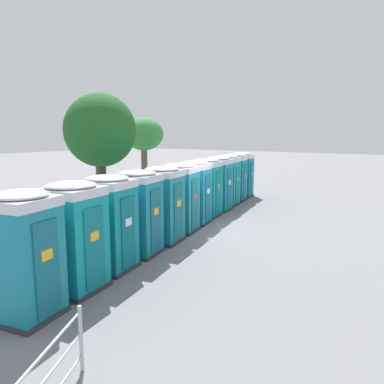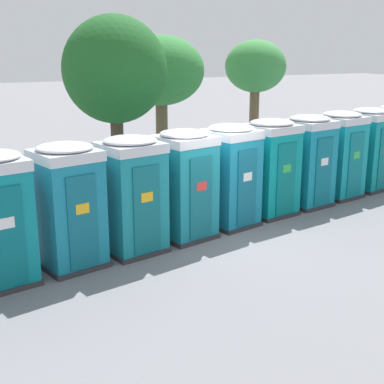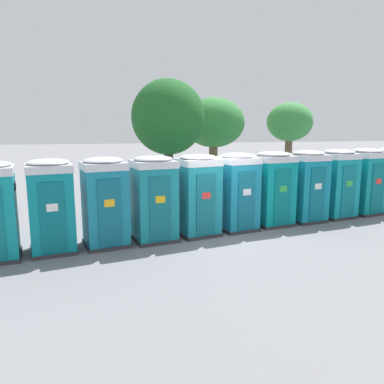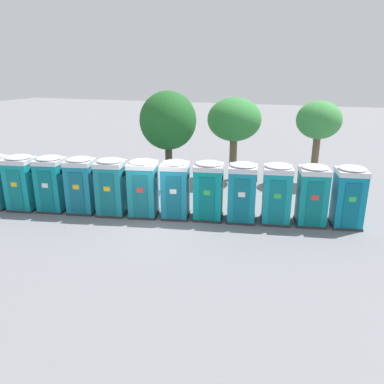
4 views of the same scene
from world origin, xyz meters
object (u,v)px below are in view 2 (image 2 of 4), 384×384
(portapotty_8, at_px, (308,160))
(street_tree_1, at_px, (255,68))
(portapotty_3, at_px, (68,205))
(portapotty_6, at_px, (231,175))
(portapotty_7, at_px, (270,167))
(street_tree_0, at_px, (115,71))
(portapotty_9, at_px, (340,154))
(portapotty_4, at_px, (132,194))
(portapotty_5, at_px, (185,184))
(portapotty_10, at_px, (369,149))
(street_tree_2, at_px, (161,72))

(portapotty_8, xyz_separation_m, street_tree_1, (2.59, 6.93, 2.22))
(portapotty_3, relative_size, portapotty_6, 1.00)
(portapotty_3, height_order, street_tree_1, street_tree_1)
(portapotty_7, xyz_separation_m, street_tree_0, (-3.16, 3.07, 2.41))
(portapotty_7, xyz_separation_m, portapotty_9, (2.80, 0.56, 0.00))
(portapotty_4, xyz_separation_m, portapotty_6, (2.78, 0.63, 0.00))
(street_tree_1, bearing_deg, portapotty_7, -119.08)
(portapotty_3, relative_size, portapotty_4, 1.00)
(portapotty_3, xyz_separation_m, portapotty_9, (8.38, 1.75, 0.00))
(portapotty_3, relative_size, portapotty_7, 1.00)
(portapotty_3, relative_size, portapotty_5, 1.00)
(portapotty_3, height_order, portapotty_10, same)
(portapotty_3, bearing_deg, street_tree_1, 41.16)
(portapotty_5, xyz_separation_m, street_tree_0, (-0.38, 3.72, 2.41))
(portapotty_10, bearing_deg, portapotty_8, -167.71)
(portapotty_5, xyz_separation_m, portapotty_6, (1.39, 0.32, 0.00))
(portapotty_10, bearing_deg, portapotty_3, -168.17)
(portapotty_4, distance_m, portapotty_10, 8.56)
(portapotty_7, relative_size, portapotty_9, 1.00)
(portapotty_3, relative_size, portapotty_9, 1.00)
(portapotty_5, distance_m, portapotty_10, 7.13)
(portapotty_4, distance_m, portapotty_6, 2.85)
(portapotty_4, xyz_separation_m, portapotty_5, (1.39, 0.31, 0.00))
(portapotty_3, relative_size, street_tree_1, 0.55)
(street_tree_0, bearing_deg, portapotty_6, -62.43)
(portapotty_7, bearing_deg, street_tree_1, 60.92)
(portapotty_5, height_order, portapotty_8, same)
(portapotty_6, height_order, portapotty_8, same)
(portapotty_3, relative_size, portapotty_10, 1.00)
(portapotty_8, height_order, portapotty_10, same)
(portapotty_5, bearing_deg, portapotty_4, -167.44)
(street_tree_1, bearing_deg, portapotty_9, -100.25)
(portapotty_5, xyz_separation_m, portapotty_10, (6.97, 1.51, 0.00))
(portapotty_3, height_order, portapotty_4, same)
(portapotty_4, xyz_separation_m, portapotty_7, (4.17, 0.96, -0.00))
(portapotty_8, distance_m, portapotty_9, 1.43)
(portapotty_4, height_order, street_tree_1, street_tree_1)
(portapotty_7, bearing_deg, portapotty_8, 10.12)
(portapotty_3, bearing_deg, portapotty_5, 10.83)
(portapotty_3, distance_m, portapotty_4, 1.43)
(portapotty_6, bearing_deg, portapotty_7, 13.57)
(portapotty_9, distance_m, street_tree_0, 6.90)
(portapotty_7, xyz_separation_m, street_tree_1, (4.00, 7.19, 2.22))
(street_tree_2, bearing_deg, portapotty_4, -117.17)
(portapotty_8, xyz_separation_m, portapotty_9, (1.39, 0.31, 0.00))
(portapotty_8, xyz_separation_m, street_tree_0, (-4.57, 2.82, 2.41))
(portapotty_4, relative_size, portapotty_6, 1.00)
(portapotty_3, bearing_deg, portapotty_4, 9.11)
(portapotty_3, xyz_separation_m, street_tree_2, (5.10, 7.41, 2.20))
(portapotty_4, height_order, portapotty_9, same)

